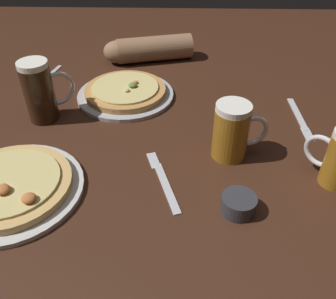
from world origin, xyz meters
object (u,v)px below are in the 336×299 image
object	(u,v)px
knife_spare	(300,118)
diner_arm	(146,49)
pizza_plate_near	(10,187)
knife_right	(162,180)
pizza_plate_far	(126,92)
ramekin_sauce	(239,204)
fork_left	(44,80)
beer_mug_amber	(232,131)
beer_mug_dark	(41,91)

from	to	relation	value
knife_spare	diner_arm	world-z (taller)	diner_arm
pizza_plate_near	knife_right	world-z (taller)	pizza_plate_near
pizza_plate_near	pizza_plate_far	xyz separation A→B (m)	(0.21, 0.43, -0.00)
ramekin_sauce	knife_spare	size ratio (longest dim) A/B	0.34
ramekin_sauce	knife_spare	world-z (taller)	ramekin_sauce
pizza_plate_near	diner_arm	distance (m)	0.75
pizza_plate_near	diner_arm	world-z (taller)	diner_arm
fork_left	knife_right	world-z (taller)	same
beer_mug_amber	knife_spare	world-z (taller)	beer_mug_amber
beer_mug_dark	knife_right	distance (m)	0.44
pizza_plate_near	ramekin_sauce	bearing A→B (deg)	-4.66
diner_arm	beer_mug_dark	bearing A→B (deg)	-123.37
beer_mug_dark	pizza_plate_near	bearing A→B (deg)	-88.16
beer_mug_amber	knife_right	distance (m)	0.21
diner_arm	knife_spare	bearing A→B (deg)	-39.03
pizza_plate_far	beer_mug_amber	distance (m)	0.41
pizza_plate_far	knife_spare	size ratio (longest dim) A/B	1.38
pizza_plate_near	beer_mug_dark	xyz separation A→B (m)	(-0.01, 0.31, 0.07)
knife_right	beer_mug_dark	bearing A→B (deg)	143.08
beer_mug_dark	diner_arm	distance (m)	0.48
fork_left	diner_arm	world-z (taller)	diner_arm
knife_right	knife_spare	world-z (taller)	same
pizza_plate_far	knife_spare	distance (m)	0.53
fork_left	diner_arm	distance (m)	0.38
pizza_plate_far	knife_right	xyz separation A→B (m)	(0.13, -0.39, -0.01)
pizza_plate_near	beer_mug_amber	xyz separation A→B (m)	(0.50, 0.15, 0.06)
pizza_plate_far	knife_right	size ratio (longest dim) A/B	1.44
knife_spare	pizza_plate_near	bearing A→B (deg)	-156.22
knife_right	knife_spare	size ratio (longest dim) A/B	0.96
beer_mug_dark	diner_arm	size ratio (longest dim) A/B	0.54
ramekin_sauce	fork_left	size ratio (longest dim) A/B	0.34
pizza_plate_near	fork_left	distance (m)	0.54
knife_right	ramekin_sauce	bearing A→B (deg)	-27.87
beer_mug_amber	diner_arm	xyz separation A→B (m)	(-0.25, 0.55, -0.03)
knife_right	diner_arm	xyz separation A→B (m)	(-0.08, 0.66, 0.04)
beer_mug_amber	diner_arm	size ratio (longest dim) A/B	0.44
pizza_plate_near	fork_left	world-z (taller)	pizza_plate_near
knife_spare	diner_arm	bearing A→B (deg)	140.97
fork_left	knife_spare	size ratio (longest dim) A/B	1.00
beer_mug_dark	knife_spare	size ratio (longest dim) A/B	0.80
ramekin_sauce	diner_arm	world-z (taller)	diner_arm
knife_right	knife_spare	xyz separation A→B (m)	(0.39, 0.27, 0.00)
pizza_plate_near	ramekin_sauce	world-z (taller)	pizza_plate_near
pizza_plate_far	beer_mug_dark	bearing A→B (deg)	-149.40
knife_right	fork_left	bearing A→B (deg)	130.91
knife_spare	diner_arm	size ratio (longest dim) A/B	0.67
knife_right	knife_spare	distance (m)	0.48
beer_mug_amber	diner_arm	world-z (taller)	beer_mug_amber
pizza_plate_near	fork_left	xyz separation A→B (m)	(-0.09, 0.53, -0.01)
beer_mug_amber	knife_right	size ratio (longest dim) A/B	0.69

